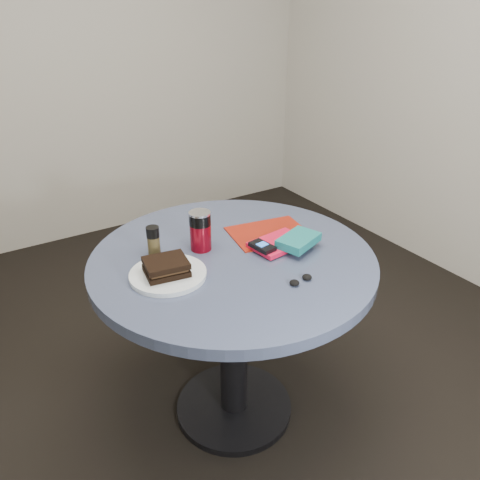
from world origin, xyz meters
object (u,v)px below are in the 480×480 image
table (233,293)px  red_book (278,243)px  sandwich (166,267)px  soda_can (200,231)px  plate (168,274)px  pepper_grinder (153,240)px  magazine (269,233)px  headphones (301,280)px  mp3_player (262,246)px  novel (298,240)px

table → red_book: size_ratio=5.06×
sandwich → soda_can: (0.18, 0.11, 0.03)m
plate → red_book: red_book is taller
pepper_grinder → magazine: size_ratio=0.36×
magazine → sandwich: bearing=-160.3°
plate → red_book: size_ratio=1.26×
plate → magazine: size_ratio=0.86×
pepper_grinder → headphones: bearing=-53.0°
table → mp3_player: mp3_player is taller
red_book → sandwich: bearing=169.9°
plate → pepper_grinder: bearing=82.0°
novel → headphones: 0.22m
sandwich → soda_can: size_ratio=1.04×
table → headphones: headphones is taller
sandwich → red_book: size_ratio=0.76×
soda_can → mp3_player: bearing=-41.6°
plate → pepper_grinder: pepper_grinder is taller
table → pepper_grinder: pepper_grinder is taller
table → novel: size_ratio=6.41×
pepper_grinder → mp3_player: size_ratio=1.05×
sandwich → magazine: bearing=10.0°
soda_can → novel: bearing=-33.0°
soda_can → magazine: 0.29m
sandwich → red_book: (0.43, -0.02, -0.03)m
soda_can → novel: size_ratio=0.92×
pepper_grinder → novel: size_ratio=0.66×
table → mp3_player: 0.22m
table → pepper_grinder: bearing=146.0°
red_book → headphones: size_ratio=2.22×
novel → mp3_player: size_ratio=1.58×
novel → mp3_player: novel is taller
mp3_player → headphones: mp3_player is taller
plate → magazine: (0.45, 0.08, -0.01)m
plate → novel: bearing=-9.8°
table → novel: novel is taller
plate → headphones: headphones is taller
plate → novel: size_ratio=1.60×
novel → headphones: (-0.13, -0.18, -0.03)m
novel → table: bearing=137.3°
sandwich → pepper_grinder: size_ratio=1.44×
plate → novel: (0.47, -0.08, 0.03)m
mp3_player → headphones: size_ratio=1.11×
soda_can → red_book: soda_can is taller
red_book → mp3_player: (-0.08, -0.01, 0.02)m
magazine → novel: (0.02, -0.16, 0.03)m
pepper_grinder → mp3_player: pepper_grinder is taller
red_book → headphones: (-0.08, -0.23, -0.00)m
table → mp3_player: size_ratio=10.11×
table → headphones: size_ratio=11.24×
table → novel: bearing=-22.8°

